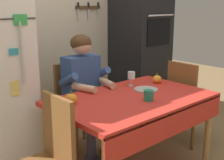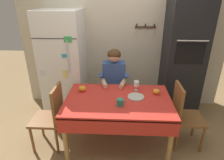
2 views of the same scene
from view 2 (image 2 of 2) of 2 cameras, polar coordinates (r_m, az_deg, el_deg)
The scene contains 14 objects.
ground_plane at distance 2.91m, azimuth 1.60°, elevation -19.43°, with size 10.00×10.00×0.00m, color #93754C.
back_wall_assembly at distance 3.53m, azimuth 3.23°, elevation 12.58°, with size 3.70×0.13×2.60m.
refrigerator at distance 3.40m, azimuth -14.05°, elevation 4.47°, with size 0.68×0.71×1.80m.
wall_oven at distance 3.41m, azimuth 20.31°, elevation 6.36°, with size 0.60×0.64×2.10m.
dining_table at distance 2.57m, azimuth 1.81°, elevation -7.54°, with size 1.40×0.90×0.74m.
chair_behind_person at distance 3.33m, azimuth 0.69°, elevation -2.48°, with size 0.40×0.40×0.93m.
seated_person at distance 3.06m, azimuth 0.57°, elevation -0.28°, with size 0.47×0.55×1.25m.
chair_left_side at distance 2.77m, azimuth -17.55°, elevation -9.79°, with size 0.40×0.40×0.93m.
chair_right_side at distance 2.84m, azimuth 20.52°, elevation -9.27°, with size 0.40×0.40×0.93m.
coffee_mug at distance 2.38m, azimuth 2.43°, elevation -6.67°, with size 0.11×0.08×0.09m.
wine_glass at distance 2.74m, azimuth 7.30°, elevation -1.16°, with size 0.07×0.07×0.14m.
pumpkin_large at distance 2.75m, azimuth -8.82°, elevation -2.51°, with size 0.10×0.10×0.11m.
pumpkin_medium at distance 2.71m, azimuth 13.11°, elevation -3.34°, with size 0.09×0.09×0.10m.
serving_tray at distance 2.60m, azimuth 7.13°, elevation -5.00°, with size 0.22×0.22×0.02m, color #B7B2A8.
Camera 2 is at (0.03, -2.11, 2.00)m, focal length 30.66 mm.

